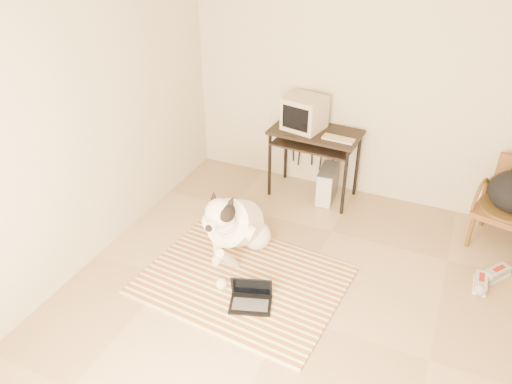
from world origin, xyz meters
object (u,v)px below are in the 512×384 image
Objects in this scene: computer_desk at (315,141)px; rattan_chair at (510,205)px; laptop at (251,297)px; crt_monitor at (304,113)px; dog at (236,225)px; pc_tower at (327,184)px.

computer_desk is 2.07m from rattan_chair.
computer_desk is (-0.10, 1.94, 0.62)m from laptop.
laptop is at bearing -87.01° from computer_desk.
laptop is at bearing -82.86° from crt_monitor.
computer_desk is at bearing 177.94° from rattan_chair.
pc_tower is (0.51, 1.34, -0.14)m from dog.
laptop is (0.42, -0.58, -0.26)m from dog.
crt_monitor reaches higher than rattan_chair.
dog reaches higher than pc_tower.
rattan_chair reaches higher than dog.
laptop is at bearing -136.29° from rattan_chair.
pc_tower is at bearing 69.04° from dog.
laptop is 0.42× the size of computer_desk.
rattan_chair reaches higher than laptop.
laptop is 0.89× the size of crt_monitor.
computer_desk is at bearing 76.63° from dog.
dog is 1.44m from pc_tower.
dog is at bearing -151.61° from rattan_chair.
dog is at bearing -103.37° from computer_desk.
rattan_chair reaches higher than computer_desk.
laptop is at bearing -92.65° from pc_tower.
computer_desk is 0.54m from pc_tower.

